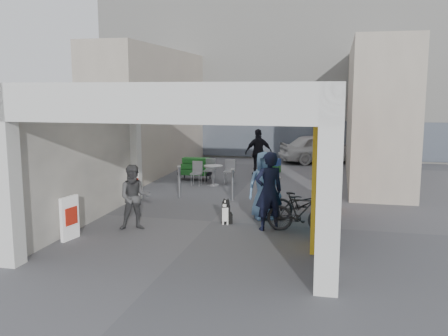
% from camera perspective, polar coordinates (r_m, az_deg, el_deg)
% --- Properties ---
extents(ground, '(90.00, 90.00, 0.00)m').
position_cam_1_polar(ground, '(12.99, -1.40, -6.11)').
color(ground, '#515055').
rests_on(ground, ground).
extents(arcade_canopy, '(6.40, 6.45, 6.40)m').
position_cam_1_polar(arcade_canopy, '(11.66, 0.13, 3.68)').
color(arcade_canopy, silver).
rests_on(arcade_canopy, ground).
extents(far_building, '(18.00, 4.08, 8.00)m').
position_cam_1_polar(far_building, '(26.33, 6.21, 10.26)').
color(far_building, silver).
rests_on(far_building, ground).
extents(plaza_bldg_left, '(2.00, 9.00, 5.00)m').
position_cam_1_polar(plaza_bldg_left, '(21.09, -8.32, 6.50)').
color(plaza_bldg_left, '#B2A694').
rests_on(plaza_bldg_left, ground).
extents(plaza_bldg_right, '(2.00, 9.00, 5.00)m').
position_cam_1_polar(plaza_bldg_right, '(19.72, 17.03, 6.03)').
color(plaza_bldg_right, '#B2A694').
rests_on(plaza_bldg_right, ground).
extents(bollard_left, '(0.09, 0.09, 0.99)m').
position_cam_1_polar(bollard_left, '(15.78, -5.13, -1.59)').
color(bollard_left, gray).
rests_on(bollard_left, ground).
extents(bollard_center, '(0.09, 0.09, 0.97)m').
position_cam_1_polar(bollard_center, '(15.25, 0.99, -1.95)').
color(bollard_center, gray).
rests_on(bollard_center, ground).
extents(bollard_right, '(0.09, 0.09, 0.82)m').
position_cam_1_polar(bollard_right, '(14.79, 6.25, -2.65)').
color(bollard_right, gray).
rests_on(bollard_right, ground).
extents(advert_board_near, '(0.19, 0.56, 1.00)m').
position_cam_1_polar(advert_board_near, '(11.85, -17.22, -5.46)').
color(advert_board_near, silver).
rests_on(advert_board_near, ground).
extents(advert_board_far, '(0.12, 0.55, 1.00)m').
position_cam_1_polar(advert_board_far, '(15.07, -10.22, -2.15)').
color(advert_board_far, silver).
rests_on(advert_board_far, ground).
extents(cafe_set, '(1.41, 1.14, 0.86)m').
position_cam_1_polar(cafe_set, '(18.01, -1.37, -0.86)').
color(cafe_set, '#B2B2B7').
rests_on(cafe_set, ground).
extents(produce_stand, '(1.23, 0.67, 0.81)m').
position_cam_1_polar(produce_stand, '(18.84, -3.31, -0.38)').
color(produce_stand, black).
rests_on(produce_stand, ground).
extents(crate_stack, '(0.53, 0.47, 0.56)m').
position_cam_1_polar(crate_stack, '(20.63, 5.77, 0.30)').
color(crate_stack, '#1A5B1C').
rests_on(crate_stack, ground).
extents(border_collie, '(0.25, 0.48, 0.67)m').
position_cam_1_polar(border_collie, '(12.71, 0.27, -5.19)').
color(border_collie, black).
rests_on(border_collie, ground).
extents(man_with_dog, '(0.83, 0.73, 1.92)m').
position_cam_1_polar(man_with_dog, '(12.05, 5.14, -2.65)').
color(man_with_dog, black).
rests_on(man_with_dog, ground).
extents(man_back_turned, '(0.95, 0.86, 1.59)m').
position_cam_1_polar(man_back_turned, '(12.26, -10.18, -3.33)').
color(man_back_turned, '#3D3E40').
rests_on(man_back_turned, ground).
extents(man_elderly, '(1.03, 0.88, 1.78)m').
position_cam_1_polar(man_elderly, '(13.10, 4.63, -2.00)').
color(man_elderly, '#5D85B5').
rests_on(man_elderly, ground).
extents(man_crates, '(1.17, 0.86, 1.85)m').
position_cam_1_polar(man_crates, '(19.63, 3.97, 1.77)').
color(man_crates, black).
rests_on(man_crates, ground).
extents(bicycle_front, '(1.76, 0.77, 0.90)m').
position_cam_1_polar(bicycle_front, '(13.09, 9.06, -4.07)').
color(bicycle_front, black).
rests_on(bicycle_front, ground).
extents(bicycle_rear, '(1.63, 0.53, 0.97)m').
position_cam_1_polar(bicycle_rear, '(12.05, 8.72, -5.04)').
color(bicycle_rear, black).
rests_on(bicycle_rear, ground).
extents(white_van, '(4.25, 2.95, 1.34)m').
position_cam_1_polar(white_van, '(23.62, 11.19, 2.23)').
color(white_van, silver).
rests_on(white_van, ground).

